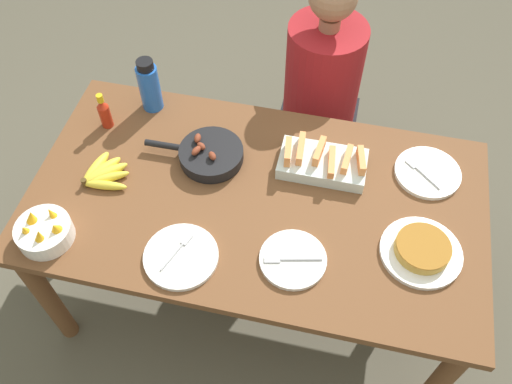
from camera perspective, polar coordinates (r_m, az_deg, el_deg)
ground_plane at (r=2.50m, az=-0.00°, el=-9.97°), size 14.00×14.00×0.00m
dining_table at (r=1.97m, az=-0.00°, el=-2.10°), size 1.59×0.87×0.70m
banana_bunch at (r=2.00m, az=-15.89°, el=1.80°), size 0.17×0.17×0.04m
melon_tray at (r=1.96m, az=7.01°, el=3.13°), size 0.31×0.17×0.10m
skillet at (r=1.98m, az=-4.89°, el=3.97°), size 0.37×0.24×0.08m
frittata_plate_center at (r=1.83m, az=17.05°, el=-5.87°), size 0.27×0.27×0.05m
empty_plate_near_front at (r=1.75m, az=3.90°, el=-7.09°), size 0.22×0.22×0.02m
empty_plate_far_left at (r=2.04m, az=17.60°, el=1.96°), size 0.24×0.24×0.02m
empty_plate_far_right at (r=1.77m, az=-7.90°, el=-6.73°), size 0.24×0.24×0.02m
fruit_bowl_mango at (r=1.90m, az=-21.40°, el=-3.89°), size 0.18×0.18×0.11m
water_bottle at (r=2.15m, az=-11.17°, el=10.92°), size 0.08×0.08×0.23m
hot_sauce_bottle at (r=2.14m, az=-15.68°, el=8.08°), size 0.04×0.04×0.16m
person_figure at (r=2.50m, az=6.59°, el=8.60°), size 0.35×0.35×1.16m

